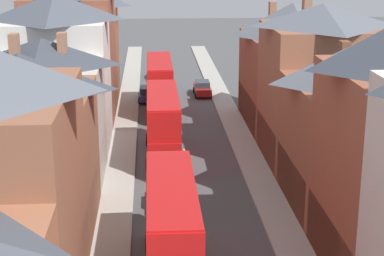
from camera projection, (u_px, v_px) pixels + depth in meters
name	position (u px, v px, depth m)	size (l,w,h in m)	color
pavement_left	(123.00, 145.00, 54.22)	(2.20, 104.00, 0.14)	#A8A399
pavement_right	(243.00, 143.00, 54.87)	(2.20, 104.00, 0.14)	#A8A399
centre_line_dashes	(185.00, 152.00, 52.65)	(0.14, 97.80, 0.01)	silver
terrace_row_left	(28.00, 122.00, 38.88)	(8.00, 71.80, 14.54)	silver
double_decker_bus_lead	(159.00, 85.00, 64.31)	(2.74, 10.80, 5.30)	red
double_decker_bus_mid_street	(163.00, 124.00, 50.45)	(2.74, 10.80, 5.30)	red
double_decker_bus_far_approaching	(171.00, 231.00, 31.94)	(2.74, 10.80, 5.30)	red
car_near_blue	(167.00, 195.00, 41.63)	(1.90, 3.99, 1.63)	black
car_parked_right_a	(158.00, 82.00, 74.69)	(1.90, 4.29, 1.65)	#144728
car_mid_black	(202.00, 88.00, 71.74)	(1.90, 4.51, 1.67)	maroon
car_parked_left_b	(147.00, 94.00, 69.28)	(1.90, 4.33, 1.58)	navy
car_mid_white	(157.00, 72.00, 80.63)	(1.90, 4.52, 1.62)	silver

